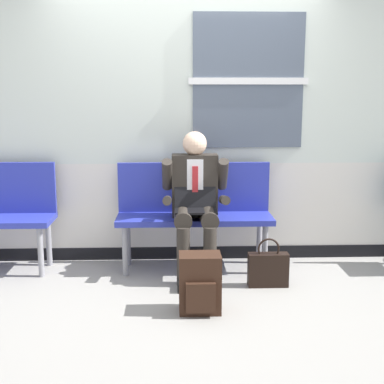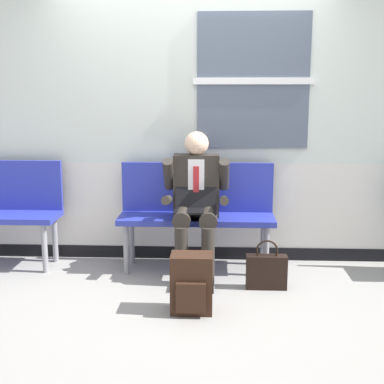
# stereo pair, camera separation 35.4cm
# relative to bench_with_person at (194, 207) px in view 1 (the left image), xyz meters

# --- Properties ---
(ground_plane) EXTENTS (18.00, 18.00, 0.00)m
(ground_plane) POSITION_rel_bench_with_person_xyz_m (-0.06, -0.47, -0.56)
(ground_plane) COLOR gray
(station_wall) EXTENTS (5.72, 0.16, 3.13)m
(station_wall) POSITION_rel_bench_with_person_xyz_m (-0.05, 0.27, 1.00)
(station_wall) COLOR beige
(station_wall) RESTS_ON ground
(bench_with_person) EXTENTS (1.38, 0.42, 0.95)m
(bench_with_person) POSITION_rel_bench_with_person_xyz_m (0.00, 0.00, 0.00)
(bench_with_person) COLOR #28339E
(bench_with_person) RESTS_ON ground
(person_seated) EXTENTS (0.57, 0.70, 1.24)m
(person_seated) POSITION_rel_bench_with_person_xyz_m (0.00, -0.20, 0.11)
(person_seated) COLOR #2D2823
(person_seated) RESTS_ON ground
(backpack) EXTENTS (0.30, 0.25, 0.43)m
(backpack) POSITION_rel_bench_with_person_xyz_m (-0.00, -1.01, -0.35)
(backpack) COLOR #331E14
(backpack) RESTS_ON ground
(handbag) EXTENTS (0.33, 0.11, 0.41)m
(handbag) POSITION_rel_bench_with_person_xyz_m (0.59, -0.52, -0.41)
(handbag) COLOR black
(handbag) RESTS_ON ground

